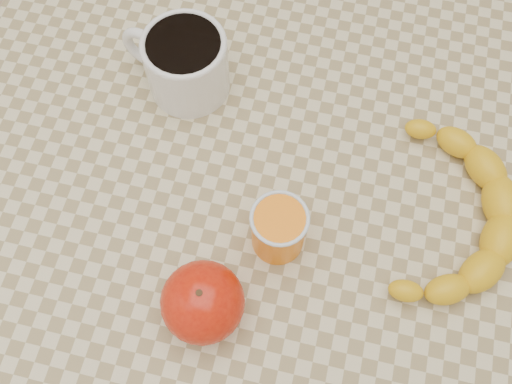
% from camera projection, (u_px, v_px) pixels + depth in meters
% --- Properties ---
extents(ground, '(3.00, 3.00, 0.00)m').
position_uv_depth(ground, '(256.00, 322.00, 1.34)').
color(ground, tan).
rests_on(ground, ground).
extents(table, '(0.80, 0.80, 0.75)m').
position_uv_depth(table, '(256.00, 225.00, 0.73)').
color(table, beige).
rests_on(table, ground).
extents(coffee_mug, '(0.15, 0.12, 0.09)m').
position_uv_depth(coffee_mug, '(184.00, 62.00, 0.68)').
color(coffee_mug, silver).
rests_on(coffee_mug, table).
extents(orange_juice_glass, '(0.06, 0.06, 0.07)m').
position_uv_depth(orange_juice_glass, '(279.00, 229.00, 0.60)').
color(orange_juice_glass, orange).
rests_on(orange_juice_glass, table).
extents(apple, '(0.09, 0.09, 0.08)m').
position_uv_depth(apple, '(203.00, 302.00, 0.57)').
color(apple, '#A91005').
rests_on(apple, table).
extents(banana, '(0.26, 0.31, 0.04)m').
position_uv_depth(banana, '(451.00, 215.00, 0.62)').
color(banana, gold).
rests_on(banana, table).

